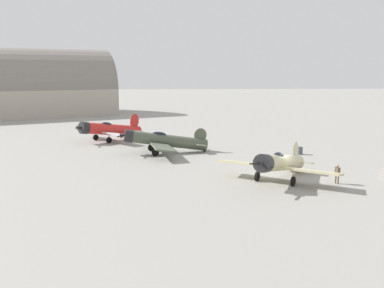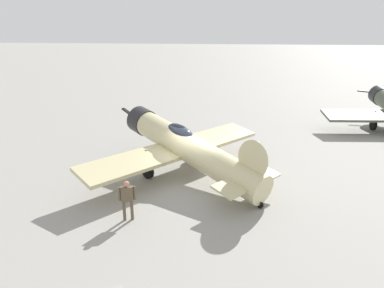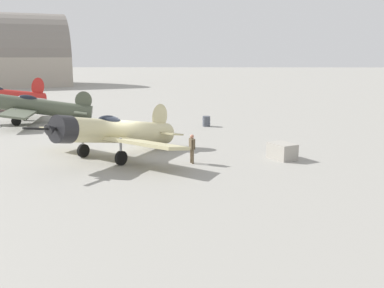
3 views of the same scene
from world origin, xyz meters
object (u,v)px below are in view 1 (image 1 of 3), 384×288
at_px(airplane_foreground, 280,163).
at_px(ground_crew_mechanic, 337,172).
at_px(airplane_mid_apron, 163,140).
at_px(airplane_far_line, 109,130).
at_px(fuel_drum, 300,151).

bearing_deg(airplane_foreground, ground_crew_mechanic, 110.04).
height_order(airplane_foreground, airplane_mid_apron, airplane_foreground).
bearing_deg(airplane_foreground, airplane_far_line, -108.04).
height_order(airplane_mid_apron, fuel_drum, airplane_mid_apron).
distance_m(airplane_foreground, airplane_mid_apron, 16.92).
relative_size(airplane_foreground, airplane_mid_apron, 0.88).
xyz_separation_m(airplane_far_line, ground_crew_mechanic, (-24.46, -21.93, -0.53)).
relative_size(airplane_mid_apron, ground_crew_mechanic, 6.76).
bearing_deg(airplane_far_line, ground_crew_mechanic, 91.99).
bearing_deg(fuel_drum, airplane_foreground, 155.47).
distance_m(airplane_foreground, airplane_far_line, 28.99).
bearing_deg(ground_crew_mechanic, airplane_far_line, 110.93).
bearing_deg(airplane_far_line, airplane_mid_apron, 87.48).
relative_size(airplane_foreground, ground_crew_mechanic, 5.92).
bearing_deg(airplane_foreground, airplane_mid_apron, -108.48).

